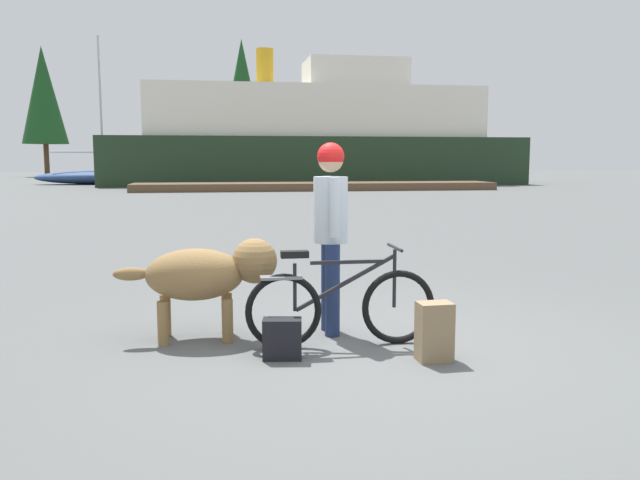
# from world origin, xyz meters

# --- Properties ---
(ground_plane) EXTENTS (160.00, 160.00, 0.00)m
(ground_plane) POSITION_xyz_m (0.00, 0.00, 0.00)
(ground_plane) COLOR #595B5B
(bicycle) EXTENTS (1.70, 0.44, 0.89)m
(bicycle) POSITION_xyz_m (-0.31, 0.05, 0.37)
(bicycle) COLOR black
(bicycle) RESTS_ON ground_plane
(person_cyclist) EXTENTS (0.32, 0.53, 1.81)m
(person_cyclist) POSITION_xyz_m (-0.31, 0.51, 1.10)
(person_cyclist) COLOR navy
(person_cyclist) RESTS_ON ground_plane
(dog) EXTENTS (1.48, 0.56, 0.93)m
(dog) POSITION_xyz_m (-1.46, 0.49, 0.61)
(dog) COLOR olive
(dog) RESTS_ON ground_plane
(backpack) EXTENTS (0.29, 0.21, 0.49)m
(backpack) POSITION_xyz_m (0.38, -0.48, 0.24)
(backpack) COLOR #8C7251
(backpack) RESTS_ON ground_plane
(handbag_pannier) EXTENTS (0.34, 0.22, 0.34)m
(handbag_pannier) POSITION_xyz_m (-0.85, -0.23, 0.17)
(handbag_pannier) COLOR black
(handbag_pannier) RESTS_ON ground_plane
(dock_pier) EXTENTS (19.07, 2.86, 0.40)m
(dock_pier) POSITION_xyz_m (3.94, 28.69, 0.20)
(dock_pier) COLOR brown
(dock_pier) RESTS_ON ground_plane
(ferry_boat) EXTENTS (26.55, 7.22, 8.60)m
(ferry_boat) POSITION_xyz_m (5.23, 37.02, 3.01)
(ferry_boat) COLOR #1E331E
(ferry_boat) RESTS_ON ground_plane
(sailboat_moored) EXTENTS (8.65, 2.42, 9.44)m
(sailboat_moored) POSITION_xyz_m (-8.54, 38.81, 0.49)
(sailboat_moored) COLOR navy
(sailboat_moored) RESTS_ON ground_plane
(pine_tree_far_left) EXTENTS (4.06, 4.06, 11.82)m
(pine_tree_far_left) POSITION_xyz_m (-16.66, 58.23, 7.40)
(pine_tree_far_left) COLOR #4C331E
(pine_tree_far_left) RESTS_ON ground_plane
(pine_tree_center) EXTENTS (4.01, 4.01, 12.43)m
(pine_tree_center) POSITION_xyz_m (1.25, 55.34, 7.55)
(pine_tree_center) COLOR #4C331E
(pine_tree_center) RESTS_ON ground_plane
(pine_tree_far_right) EXTENTS (3.28, 3.28, 10.08)m
(pine_tree_far_right) POSITION_xyz_m (9.79, 55.74, 6.19)
(pine_tree_far_right) COLOR #4C331E
(pine_tree_far_right) RESTS_ON ground_plane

